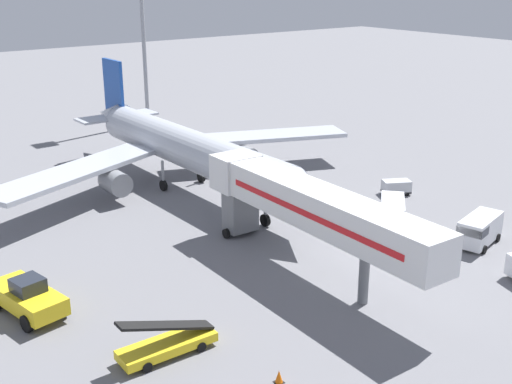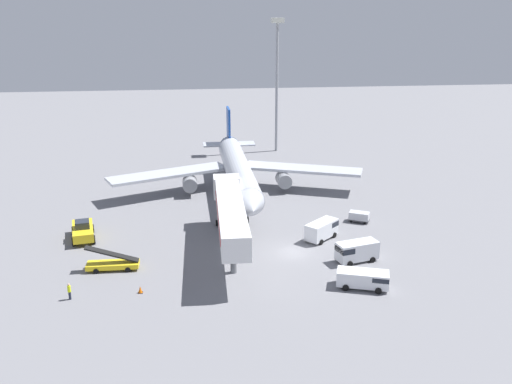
{
  "view_description": "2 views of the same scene",
  "coord_description": "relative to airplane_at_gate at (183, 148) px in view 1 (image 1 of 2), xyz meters",
  "views": [
    {
      "loc": [
        -36.47,
        -31.13,
        21.11
      ],
      "look_at": [
        -4.87,
        11.09,
        2.89
      ],
      "focal_mm": 45.53,
      "sensor_mm": 36.0,
      "label": 1
    },
    {
      "loc": [
        -12.11,
        -60.98,
        27.8
      ],
      "look_at": [
        -3.05,
        13.11,
        3.56
      ],
      "focal_mm": 39.2,
      "sensor_mm": 36.0,
      "label": 2
    }
  ],
  "objects": [
    {
      "name": "belt_loader_truck",
      "position": [
        -16.39,
        -25.48,
        -3.44
      ],
      "size": [
        5.85,
        2.04,
        2.91
      ],
      "color": "yellow",
      "rests_on": "ground"
    },
    {
      "name": "service_van_mid_right",
      "position": [
        9.11,
        -19.58,
        -2.86
      ],
      "size": [
        4.94,
        4.76,
        2.34
      ],
      "color": "white",
      "rests_on": "ground"
    },
    {
      "name": "airplane_at_gate",
      "position": [
        0.0,
        0.0,
        0.0
      ],
      "size": [
        40.86,
        39.5,
        11.29
      ],
      "color": "#B7BCC6",
      "rests_on": "ground"
    },
    {
      "name": "jet_bridge",
      "position": [
        -2.79,
        -21.54,
        0.88
      ],
      "size": [
        3.77,
        22.78,
        6.76
      ],
      "color": "silver",
      "rests_on": "ground"
    },
    {
      "name": "baggage_cart_near_center",
      "position": [
        15.59,
        -14.32,
        -3.39
      ],
      "size": [
        3.06,
        2.55,
        1.42
      ],
      "color": "#38383D",
      "rests_on": "ground"
    },
    {
      "name": "ground_plane",
      "position": [
        4.79,
        -23.3,
        -4.18
      ],
      "size": [
        300.0,
        300.0,
        0.0
      ],
      "primitive_type": "plane",
      "color": "slate"
    },
    {
      "name": "pushback_tug",
      "position": [
        -21.21,
        -16.0,
        -2.99
      ],
      "size": [
        3.67,
        6.41,
        2.58
      ],
      "color": "yellow",
      "rests_on": "ground"
    },
    {
      "name": "service_van_outer_right",
      "position": [
        11.41,
        -26.69,
        -2.84
      ],
      "size": [
        5.2,
        3.17,
        2.37
      ],
      "color": "silver",
      "rests_on": "ground"
    },
    {
      "name": "safety_cone_alpha",
      "position": [
        -12.93,
        -31.44,
        -3.81
      ],
      "size": [
        0.5,
        0.5,
        0.76
      ],
      "color": "black",
      "rests_on": "ground"
    }
  ]
}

